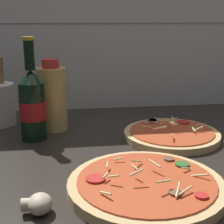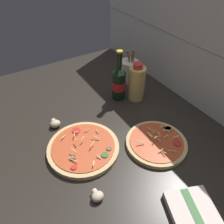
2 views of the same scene
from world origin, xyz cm
name	(u,v)px [view 1 (image 1 of 2)]	position (x,y,z in cm)	size (l,w,h in cm)	color
counter_slab	(159,166)	(0.00, 0.00, 1.25)	(160.00, 90.00, 2.50)	#28231E
tile_backsplash	(124,23)	(0.00, 45.50, 30.00)	(160.00, 1.13, 60.00)	silver
pizza_near	(146,185)	(-5.73, -12.21, 3.58)	(27.45, 27.45, 4.89)	tan
pizza_far	(171,134)	(6.86, 13.37, 3.50)	(23.81, 23.81, 4.72)	tan
beer_bottle	(32,104)	(-27.17, 17.67, 11.52)	(6.40, 6.40, 25.01)	black
oil_bottle	(52,98)	(-22.67, 24.87, 11.20)	(7.93, 7.93, 18.92)	#D6B766
mushroom_left	(38,204)	(-23.83, -16.82, 4.08)	(4.74, 4.52, 3.16)	beige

